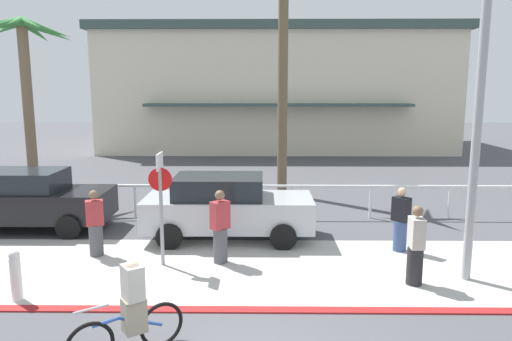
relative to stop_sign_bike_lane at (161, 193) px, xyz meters
name	(u,v)px	position (x,y,z in m)	size (l,w,h in m)	color
ground_plane	(253,206)	(1.94, 5.59, -1.68)	(80.00, 80.00, 0.00)	#4C4C51
sidewalk_strip	(249,269)	(1.94, -0.21, -1.67)	(44.00, 4.00, 0.02)	beige
curb_paint	(246,310)	(1.94, -2.21, -1.66)	(44.00, 0.24, 0.03)	maroon
building_backdrop	(275,89)	(3.13, 23.23, 2.20)	(22.12, 12.69, 7.71)	beige
rail_fence	(252,191)	(1.94, 4.09, -0.83)	(21.76, 0.08, 1.04)	white
stop_sign_bike_lane	(161,193)	(0.00, 0.00, 0.00)	(0.52, 0.56, 2.56)	gray
bollard_0	(16,275)	(-2.37, -1.86, -1.16)	(0.20, 0.20, 1.00)	white
streetlight_curb	(487,71)	(6.49, -0.97, 2.60)	(0.24, 2.54, 7.50)	#9EA0A5
palm_tree_0	(24,58)	(-5.95, 6.50, 3.29)	(3.45, 3.23, 6.35)	#756047
palm_tree_1	(284,35)	(3.02, 7.39, 4.12)	(2.91, 2.94, 8.18)	brown
car_black_1	(28,199)	(-4.33, 2.78, -0.81)	(4.40, 2.02, 1.69)	black
car_silver_2	(226,207)	(1.29, 2.01, -0.81)	(4.40, 2.02, 1.69)	#B2B7BC
cyclist_blue_0	(131,311)	(0.28, -3.65, -0.98)	(1.52, 1.11, 1.50)	black
pedestrian_0	(220,230)	(1.29, 0.17, -0.89)	(0.47, 0.46, 1.70)	#4C4C51
pedestrian_1	(95,226)	(-1.70, 0.60, -0.94)	(0.46, 0.41, 1.60)	#4C4C51
pedestrian_2	(401,222)	(5.61, 1.03, -0.94)	(0.46, 0.47, 1.60)	#384C7A
pedestrian_3	(416,249)	(5.32, -1.01, -0.92)	(0.32, 0.40, 1.65)	#232326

